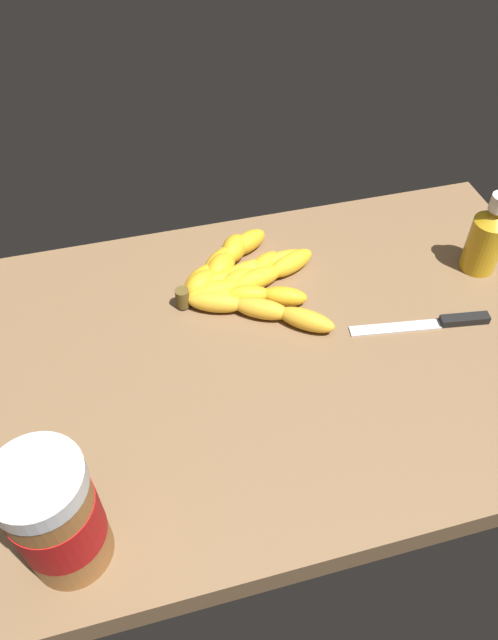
% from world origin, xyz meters
% --- Properties ---
extents(ground_plane, '(0.89, 0.58, 0.04)m').
position_xyz_m(ground_plane, '(0.00, 0.00, -0.02)').
color(ground_plane, brown).
extents(banana_bunch, '(0.23, 0.25, 0.04)m').
position_xyz_m(banana_bunch, '(-0.02, 0.13, 0.02)').
color(banana_bunch, gold).
rests_on(banana_bunch, ground_plane).
extents(peanut_butter_jar, '(0.09, 0.09, 0.16)m').
position_xyz_m(peanut_butter_jar, '(-0.29, -0.21, 0.08)').
color(peanut_butter_jar, '#9E602D').
rests_on(peanut_butter_jar, ground_plane).
extents(honey_bottle, '(0.05, 0.05, 0.13)m').
position_xyz_m(honey_bottle, '(0.34, 0.08, 0.06)').
color(honey_bottle, gold).
rests_on(honey_bottle, ground_plane).
extents(butter_knife, '(0.20, 0.05, 0.01)m').
position_xyz_m(butter_knife, '(0.22, -0.02, 0.00)').
color(butter_knife, silver).
rests_on(butter_knife, ground_plane).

